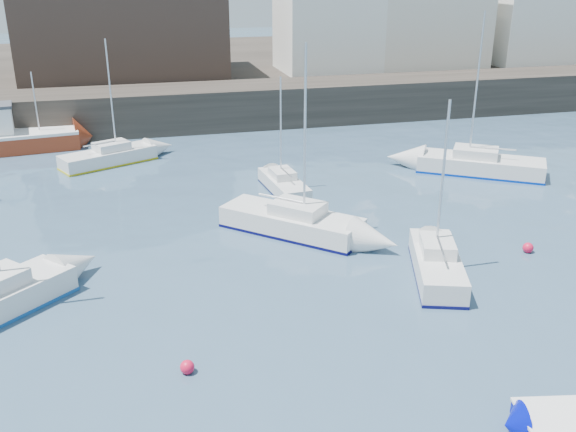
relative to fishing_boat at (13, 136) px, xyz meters
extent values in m
plane|color=#2D4760|center=(13.74, -31.47, -0.98)|extent=(220.00, 220.00, 0.00)
cube|color=#28231E|center=(13.74, 3.53, 0.52)|extent=(90.00, 5.00, 3.00)
cube|color=#28231E|center=(13.74, 21.53, 0.42)|extent=(90.00, 32.00, 2.80)
cube|color=beige|center=(33.74, 10.53, 6.32)|extent=(10.00, 8.00, 9.00)
cube|color=white|center=(44.74, 10.03, 5.57)|extent=(9.00, 7.00, 7.50)
cube|color=white|center=(24.74, 10.03, 5.07)|extent=(8.00, 7.00, 6.50)
cube|color=#3D2D26|center=(7.74, 11.53, 5.32)|extent=(16.00, 10.00, 7.00)
cylinder|color=white|center=(17.70, -31.93, -0.65)|extent=(0.17, 0.17, 0.34)
cylinder|color=white|center=(18.54, -32.10, -0.65)|extent=(0.17, 0.17, 0.34)
cube|color=maroon|center=(0.25, 0.03, -0.46)|extent=(7.96, 3.80, 1.05)
cube|color=white|center=(0.25, 0.03, 0.17)|extent=(7.96, 3.80, 0.19)
cylinder|color=silver|center=(1.68, 0.21, 2.18)|extent=(0.10, 0.10, 3.83)
cube|color=silver|center=(14.31, -17.88, -0.48)|extent=(6.24, 6.13, 0.99)
cube|color=#07073E|center=(14.31, -17.88, -0.92)|extent=(6.30, 6.19, 0.13)
cube|color=silver|center=(14.55, -18.11, 0.29)|extent=(2.77, 2.76, 0.55)
cylinder|color=silver|center=(14.78, -18.34, 3.82)|extent=(0.11, 0.11, 7.62)
cube|color=silver|center=(18.79, -23.58, -0.51)|extent=(3.30, 5.51, 0.95)
cube|color=#090941|center=(18.79, -23.58, -0.92)|extent=(3.33, 5.57, 0.13)
cube|color=silver|center=(18.88, -23.33, 0.23)|extent=(1.79, 2.15, 0.53)
cylinder|color=silver|center=(18.96, -23.08, 2.98)|extent=(0.11, 0.11, 6.04)
cube|color=silver|center=(27.37, -12.05, -0.49)|extent=(7.22, 5.84, 0.99)
cube|color=#0029A0|center=(27.37, -12.05, -0.92)|extent=(7.30, 5.90, 0.13)
cube|color=silver|center=(27.07, -11.85, 0.28)|extent=(3.03, 2.81, 0.55)
cylinder|color=silver|center=(26.77, -11.65, 4.12)|extent=(0.11, 0.11, 8.22)
cube|color=silver|center=(15.33, -12.32, -0.60)|extent=(1.92, 4.80, 0.77)
cube|color=#11173E|center=(15.33, -12.32, -0.93)|extent=(1.94, 4.85, 0.10)
cube|color=silver|center=(15.31, -12.09, 0.00)|extent=(1.27, 1.74, 0.43)
cylinder|color=silver|center=(15.29, -11.86, 2.48)|extent=(0.09, 0.09, 5.39)
cube|color=silver|center=(6.07, -4.67, -0.55)|extent=(6.01, 4.16, 0.87)
cube|color=gold|center=(6.07, -4.67, -0.92)|extent=(6.07, 4.20, 0.12)
cube|color=silver|center=(6.33, -4.54, 0.12)|extent=(2.42, 2.12, 0.48)
cylinder|color=silver|center=(6.59, -4.42, 3.21)|extent=(0.10, 0.10, 6.64)
sphere|color=red|center=(8.49, -27.60, -0.98)|extent=(0.44, 0.44, 0.44)
sphere|color=red|center=(23.67, -22.48, -0.98)|extent=(0.46, 0.46, 0.46)
sphere|color=red|center=(16.22, -12.28, -0.98)|extent=(0.41, 0.41, 0.41)
camera|label=1|loc=(7.40, -44.29, 10.74)|focal=40.00mm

